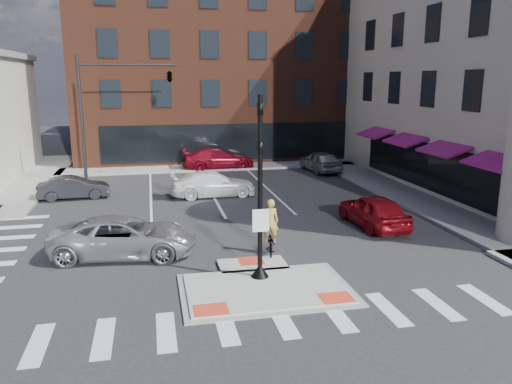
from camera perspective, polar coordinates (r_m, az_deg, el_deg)
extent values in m
plane|color=#28282B|center=(16.58, 0.75, -10.53)|extent=(120.00, 120.00, 0.00)
cube|color=gray|center=(16.12, 1.15, -11.12)|extent=(5.40, 3.60, 0.06)
cube|color=#A8A8A3|center=(16.11, 1.15, -11.02)|extent=(5.00, 3.20, 0.12)
cube|color=#A8A8A3|center=(18.00, -0.39, -8.38)|extent=(2.40, 1.40, 0.12)
cube|color=red|center=(14.71, -5.18, -13.23)|extent=(1.00, 0.80, 0.01)
cube|color=red|center=(15.56, 9.16, -11.84)|extent=(1.00, 0.80, 0.01)
cube|color=red|center=(18.26, -0.58, -7.86)|extent=(0.90, 0.90, 0.01)
cube|color=gray|center=(36.25, -23.93, 1.40)|extent=(3.00, 20.00, 0.15)
cube|color=gray|center=(29.33, 17.25, -0.55)|extent=(3.00, 24.00, 0.15)
cube|color=gray|center=(37.95, -2.15, 2.98)|extent=(26.00, 3.00, 0.15)
cube|color=#582B1B|center=(47.28, -4.38, 13.93)|extent=(24.00, 18.00, 15.00)
cube|color=black|center=(38.67, -2.43, 5.74)|extent=(20.00, 0.12, 2.80)
cube|color=black|center=(29.62, 19.49, 2.63)|extent=(0.12, 16.00, 2.60)
cube|color=#B51881|center=(24.14, 25.66, 3.18)|extent=(1.46, 3.00, 0.58)
cube|color=#B51881|center=(29.06, 18.51, 5.22)|extent=(1.46, 3.00, 0.58)
cube|color=#B51881|center=(34.33, 13.46, 6.60)|extent=(1.46, 3.00, 0.58)
cube|color=slate|center=(66.86, -12.78, 11.19)|extent=(10.00, 12.00, 10.00)
cube|color=brown|center=(69.94, -1.85, 12.37)|extent=(12.00, 12.00, 12.00)
cone|color=black|center=(16.81, 0.45, -8.92)|extent=(0.60, 0.60, 0.45)
cylinder|color=black|center=(15.97, 0.46, 0.64)|extent=(0.16, 0.16, 5.80)
cube|color=white|center=(16.13, 0.55, -3.28)|extent=(0.55, 0.04, 0.75)
imported|color=black|center=(15.66, 0.48, 8.17)|extent=(0.18, 0.22, 1.10)
imported|color=black|center=(15.80, 0.47, 3.83)|extent=(0.18, 0.22, 1.10)
cylinder|color=black|center=(33.20, -19.28, 7.69)|extent=(0.20, 0.20, 8.00)
cylinder|color=black|center=(32.87, -14.39, 13.90)|extent=(6.00, 0.14, 0.14)
imported|color=black|center=(32.87, -9.86, 13.06)|extent=(0.48, 2.24, 0.90)
imported|color=silver|center=(19.52, -14.81, -4.96)|extent=(5.66, 3.13, 1.50)
imported|color=maroon|center=(23.15, 13.28, -2.08)|extent=(2.01, 4.49, 1.50)
imported|color=white|center=(28.49, -4.95, 0.91)|extent=(4.96, 2.26, 1.41)
imported|color=#28282D|center=(29.59, -20.09, 0.47)|extent=(3.93, 1.65, 1.26)
imported|color=#ABACB2|center=(36.28, 7.38, 3.52)|extent=(2.14, 4.59, 1.52)
imported|color=maroon|center=(37.12, -4.32, 3.81)|extent=(5.36, 2.31, 1.54)
imported|color=#3F3F44|center=(19.16, 1.62, -5.81)|extent=(0.94, 1.79, 0.90)
imported|color=gold|center=(18.91, 1.64, -3.34)|extent=(0.70, 0.53, 1.72)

